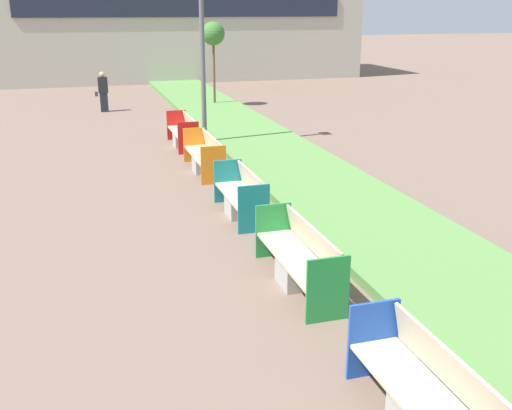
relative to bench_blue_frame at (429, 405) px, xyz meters
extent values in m
cube|color=#568442|center=(2.26, 5.30, -0.28)|extent=(2.80, 120.00, 0.18)
cube|color=#B2AD9E|center=(3.06, 33.30, 3.42)|extent=(21.23, 7.33, 7.58)
cube|color=#1E2333|center=(3.06, 29.58, 3.80)|extent=(17.84, 0.08, 1.20)
cube|color=#BCAD8E|center=(-0.04, 0.00, 0.06)|extent=(0.58, 2.19, 0.05)
cube|color=#BCAD8E|center=(0.23, 0.00, 0.33)|extent=(0.14, 2.10, 0.48)
cube|color=blue|center=(-0.04, 1.11, 0.10)|extent=(0.62, 0.04, 0.94)
cube|color=#9E9B96|center=(-0.04, 3.60, -0.17)|extent=(0.52, 0.60, 0.42)
cube|color=#BCAD8E|center=(-0.04, 3.60, 0.06)|extent=(0.58, 2.31, 0.05)
cube|color=#BCAD8E|center=(0.23, 3.60, 0.33)|extent=(0.14, 2.22, 0.48)
cube|color=#238C3D|center=(-0.04, 2.42, 0.10)|extent=(0.62, 0.04, 0.94)
cube|color=#238C3D|center=(-0.04, 4.78, 0.10)|extent=(0.62, 0.04, 0.94)
cube|color=#9E9B96|center=(-0.04, 6.95, -0.17)|extent=(0.52, 0.60, 0.42)
cube|color=#BCAD8E|center=(-0.04, 6.95, 0.06)|extent=(0.58, 1.97, 0.05)
cube|color=#BCAD8E|center=(0.23, 6.95, 0.33)|extent=(0.14, 1.89, 0.48)
cube|color=#197A7F|center=(-0.04, 5.95, 0.10)|extent=(0.62, 0.04, 0.94)
cube|color=#197A7F|center=(-0.04, 7.96, 0.10)|extent=(0.62, 0.04, 0.94)
cube|color=#9E9B96|center=(-0.04, 10.56, -0.17)|extent=(0.52, 0.60, 0.42)
cube|color=#BCAD8E|center=(-0.04, 10.56, 0.06)|extent=(0.58, 2.33, 0.05)
cube|color=#BCAD8E|center=(0.23, 10.56, 0.33)|extent=(0.14, 2.23, 0.48)
cube|color=orange|center=(-0.04, 9.38, 0.10)|extent=(0.62, 0.04, 0.94)
cube|color=orange|center=(-0.04, 11.75, 0.10)|extent=(0.62, 0.04, 0.94)
cube|color=#9E9B96|center=(-0.04, 13.73, -0.17)|extent=(0.52, 0.60, 0.42)
cube|color=#BCAD8E|center=(-0.04, 13.73, 0.06)|extent=(0.58, 2.09, 0.05)
cube|color=#BCAD8E|center=(0.23, 13.73, 0.33)|extent=(0.14, 2.01, 0.48)
cube|color=red|center=(-0.04, 12.67, 0.10)|extent=(0.62, 0.04, 0.94)
cube|color=red|center=(-0.04, 14.80, 0.10)|extent=(0.62, 0.04, 0.94)
cylinder|color=#56595B|center=(0.61, 13.48, 3.00)|extent=(0.14, 0.14, 6.74)
cylinder|color=brown|center=(2.63, 21.00, 1.02)|extent=(0.10, 0.10, 2.78)
sphere|color=#38702D|center=(2.63, 21.00, 2.67)|extent=(0.97, 0.97, 0.97)
cube|color=#232633|center=(-1.99, 21.04, 0.01)|extent=(0.30, 0.22, 0.77)
cube|color=#232328|center=(-1.99, 21.04, 0.71)|extent=(0.38, 0.24, 0.62)
sphere|color=tan|center=(-1.99, 21.04, 1.13)|extent=(0.21, 0.21, 0.21)
cube|color=navy|center=(-2.27, 21.04, 0.36)|extent=(0.12, 0.20, 0.18)
camera|label=1|loc=(-3.03, -4.26, 3.70)|focal=42.00mm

